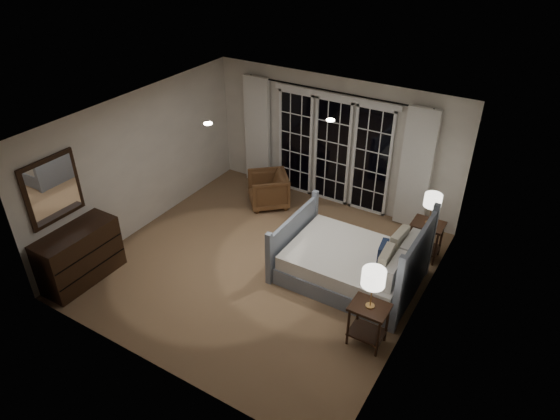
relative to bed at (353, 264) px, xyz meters
The scene contains 20 objects.
floor 1.51m from the bed, 164.04° to the right, with size 5.00×5.00×0.00m, color #855D47.
ceiling 2.64m from the bed, 164.04° to the right, with size 5.00×5.00×0.00m, color white.
wall_left 4.05m from the bed, behind, with size 0.02×5.00×2.50m, color beige.
wall_right 1.49m from the bed, 20.63° to the right, with size 0.02×5.00×2.50m, color beige.
wall_back 2.70m from the bed, 124.16° to the left, with size 5.00×0.02×2.50m, color beige.
wall_front 3.37m from the bed, 116.05° to the right, with size 5.00×0.02×2.50m, color beige.
french_doors 2.61m from the bed, 124.68° to the left, with size 2.50×0.04×2.20m.
curtain_rod 3.12m from the bed, 125.47° to the left, with size 0.03×0.03×3.50m, color black.
curtain_left 3.74m from the bed, 147.27° to the left, with size 0.55×0.10×2.25m, color white.
curtain_right 2.16m from the bed, 83.37° to the left, with size 0.55×0.10×2.25m, color white.
downlight_a 2.27m from the bed, 162.66° to the left, with size 0.12×0.12×0.01m, color white.
downlight_b 3.08m from the bed, 158.25° to the right, with size 0.12×0.12×0.01m, color white.
bed is the anchor object (origin of this frame).
nightstand_left 1.34m from the bed, 57.81° to the right, with size 0.50×0.40×0.65m.
nightstand_right 1.42m from the bed, 56.79° to the left, with size 0.51×0.41×0.66m.
lamp_left 1.56m from the bed, 57.81° to the right, with size 0.31×0.31×0.59m.
lamp_right 1.61m from the bed, 56.79° to the left, with size 0.28×0.28×0.54m.
armchair 2.68m from the bed, 152.06° to the left, with size 0.72×0.74×0.67m, color brown.
dresser 4.25m from the bed, 149.17° to the right, with size 0.54×1.27×0.90m.
mirror 4.62m from the bed, 150.73° to the right, with size 0.05×0.85×1.00m.
Camera 1 is at (3.63, -5.46, 5.12)m, focal length 32.00 mm.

